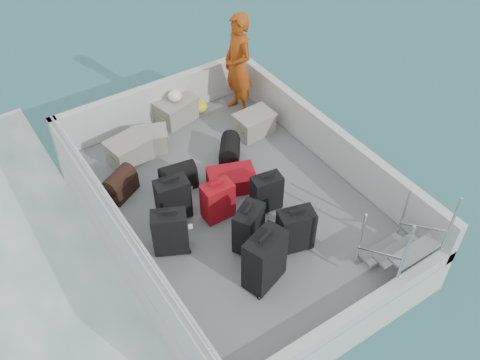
# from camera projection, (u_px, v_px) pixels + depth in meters

# --- Properties ---
(ground) EXTENTS (160.00, 160.00, 0.00)m
(ground) POSITION_uv_depth(u_px,v_px,m) (235.00, 230.00, 8.23)
(ground) COLOR #1A535C
(ground) RESTS_ON ground
(ferry_hull) EXTENTS (3.60, 5.00, 0.60)m
(ferry_hull) POSITION_uv_depth(u_px,v_px,m) (235.00, 216.00, 8.03)
(ferry_hull) COLOR silver
(ferry_hull) RESTS_ON ground
(deck) EXTENTS (3.30, 4.70, 0.02)m
(deck) POSITION_uv_depth(u_px,v_px,m) (234.00, 202.00, 7.82)
(deck) COLOR slate
(deck) RESTS_ON ferry_hull
(deck_fittings) EXTENTS (3.60, 5.00, 0.90)m
(deck_fittings) POSITION_uv_depth(u_px,v_px,m) (267.00, 187.00, 7.50)
(deck_fittings) COLOR silver
(deck_fittings) RESTS_ON deck
(suitcase_1) EXTENTS (0.52, 0.44, 0.68)m
(suitcase_1) POSITION_uv_depth(u_px,v_px,m) (170.00, 233.00, 6.92)
(suitcase_1) COLOR black
(suitcase_1) RESTS_ON deck
(suitcase_2) EXTENTS (0.50, 0.34, 0.66)m
(suitcase_2) POSITION_uv_depth(u_px,v_px,m) (173.00, 199.00, 7.38)
(suitcase_2) COLOR black
(suitcase_2) RESTS_ON deck
(suitcase_3) EXTENTS (0.61, 0.47, 0.81)m
(suitcase_3) POSITION_uv_depth(u_px,v_px,m) (265.00, 260.00, 6.51)
(suitcase_3) COLOR black
(suitcase_3) RESTS_ON deck
(suitcase_4) EXTENTS (0.53, 0.46, 0.67)m
(suitcase_4) POSITION_uv_depth(u_px,v_px,m) (249.00, 228.00, 6.98)
(suitcase_4) COLOR black
(suitcase_4) RESTS_ON deck
(suitcase_5) EXTENTS (0.44, 0.27, 0.60)m
(suitcase_5) POSITION_uv_depth(u_px,v_px,m) (218.00, 201.00, 7.39)
(suitcase_5) COLOR #9F0C18
(suitcase_5) RESTS_ON deck
(suitcase_6) EXTENTS (0.52, 0.39, 0.65)m
(suitcase_6) POSITION_uv_depth(u_px,v_px,m) (295.00, 230.00, 6.98)
(suitcase_6) COLOR black
(suitcase_6) RESTS_ON deck
(suitcase_7) EXTENTS (0.45, 0.30, 0.59)m
(suitcase_7) POSITION_uv_depth(u_px,v_px,m) (267.00, 193.00, 7.51)
(suitcase_7) COLOR black
(suitcase_7) RESTS_ON deck
(suitcase_8) EXTENTS (0.81, 0.67, 0.27)m
(suitcase_8) POSITION_uv_depth(u_px,v_px,m) (232.00, 180.00, 7.95)
(suitcase_8) COLOR #9F0C18
(suitcase_8) RESTS_ON deck
(duffel_0) EXTENTS (0.58, 0.50, 0.32)m
(duffel_0) POSITION_uv_depth(u_px,v_px,m) (120.00, 186.00, 7.82)
(duffel_0) COLOR black
(duffel_0) RESTS_ON deck
(duffel_1) EXTENTS (0.57, 0.38, 0.32)m
(duffel_1) POSITION_uv_depth(u_px,v_px,m) (178.00, 179.00, 7.93)
(duffel_1) COLOR black
(duffel_1) RESTS_ON deck
(duffel_2) EXTENTS (0.55, 0.60, 0.32)m
(duffel_2) POSITION_uv_depth(u_px,v_px,m) (230.00, 153.00, 8.36)
(duffel_2) COLOR black
(duffel_2) RESTS_ON deck
(crate_0) EXTENTS (0.69, 0.53, 0.38)m
(crate_0) POSITION_uv_depth(u_px,v_px,m) (129.00, 151.00, 8.35)
(crate_0) COLOR gray
(crate_0) RESTS_ON deck
(crate_1) EXTENTS (0.64, 0.55, 0.32)m
(crate_1) POSITION_uv_depth(u_px,v_px,m) (150.00, 141.00, 8.58)
(crate_1) COLOR gray
(crate_1) RESTS_ON deck
(crate_2) EXTENTS (0.72, 0.57, 0.38)m
(crate_2) POSITION_uv_depth(u_px,v_px,m) (176.00, 111.00, 9.11)
(crate_2) COLOR gray
(crate_2) RESTS_ON deck
(crate_3) EXTENTS (0.61, 0.43, 0.36)m
(crate_3) POSITION_uv_depth(u_px,v_px,m) (254.00, 124.00, 8.86)
(crate_3) COLOR gray
(crate_3) RESTS_ON deck
(yellow_bag) EXTENTS (0.28, 0.26, 0.22)m
(yellow_bag) POSITION_uv_depth(u_px,v_px,m) (200.00, 106.00, 9.35)
(yellow_bag) COLOR yellow
(yellow_bag) RESTS_ON deck
(white_bag) EXTENTS (0.24, 0.24, 0.18)m
(white_bag) POSITION_uv_depth(u_px,v_px,m) (175.00, 97.00, 8.92)
(white_bag) COLOR white
(white_bag) RESTS_ON crate_2
(passenger) EXTENTS (0.46, 0.69, 1.80)m
(passenger) POSITION_uv_depth(u_px,v_px,m) (238.00, 65.00, 8.85)
(passenger) COLOR #E45B15
(passenger) RESTS_ON deck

